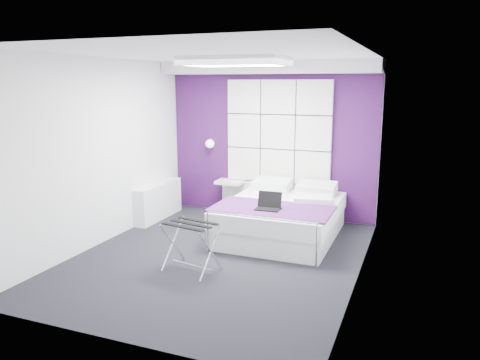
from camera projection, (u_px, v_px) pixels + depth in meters
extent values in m
plane|color=black|center=(218.00, 257.00, 6.17)|extent=(4.40, 4.40, 0.00)
plane|color=white|center=(216.00, 54.00, 5.64)|extent=(4.40, 4.40, 0.00)
plane|color=white|center=(271.00, 141.00, 7.91)|extent=(3.60, 0.00, 3.60)
plane|color=white|center=(100.00, 153.00, 6.55)|extent=(0.00, 4.40, 4.40)
plane|color=white|center=(363.00, 170.00, 5.26)|extent=(0.00, 4.40, 4.40)
cube|color=#380F43|center=(270.00, 141.00, 7.90)|extent=(3.58, 0.02, 2.58)
cube|color=white|center=(267.00, 67.00, 7.44)|extent=(3.58, 0.50, 0.20)
sphere|color=white|center=(211.00, 143.00, 8.18)|extent=(0.15, 0.15, 0.15)
cube|color=white|center=(158.00, 201.00, 7.90)|extent=(0.22, 1.20, 0.60)
cube|color=white|center=(281.00, 227.00, 6.99)|extent=(1.55, 1.94, 0.29)
cube|color=silver|center=(282.00, 210.00, 6.93)|extent=(1.59, 1.98, 0.24)
cube|color=#461650|center=(272.00, 209.00, 6.46)|extent=(1.65, 0.87, 0.03)
cube|color=white|center=(230.00, 182.00, 8.14)|extent=(0.47, 0.36, 0.05)
cube|color=black|center=(191.00, 224.00, 5.64)|extent=(0.60, 0.45, 0.01)
cube|color=black|center=(268.00, 209.00, 6.37)|extent=(0.33, 0.23, 0.02)
cube|color=black|center=(271.00, 199.00, 6.46)|extent=(0.33, 0.01, 0.22)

